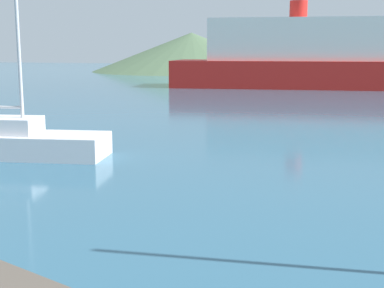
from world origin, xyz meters
name	(u,v)px	position (x,y,z in m)	size (l,w,h in m)	color
sailboat_middle	(10,140)	(-6.58, 16.07, 0.54)	(6.90, 3.31, 10.58)	silver
ferry_distant	(297,57)	(-2.09, 52.20, 2.80)	(23.91, 9.98, 7.98)	red
hill_west	(191,52)	(-23.33, 83.14, 3.06)	(31.71, 31.71, 6.12)	#4C6647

